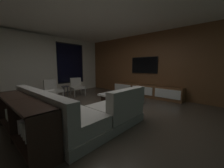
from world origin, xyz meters
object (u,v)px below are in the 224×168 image
at_px(side_stool, 65,88).
at_px(media_console, 145,91).
at_px(sectional_couch, 73,112).
at_px(coffee_table, 121,98).
at_px(mounted_tv, 144,65).
at_px(accent_chair_by_curtain, 52,89).
at_px(console_table_behind_couch, 22,117).
at_px(accent_chair_near_window, 77,86).
at_px(book_stack_on_coffee_table, 118,92).

relative_size(side_stool, media_console, 0.15).
relative_size(sectional_couch, coffee_table, 2.16).
height_order(side_stool, mounted_tv, mounted_tv).
bearing_deg(media_console, mounted_tv, 47.54).
bearing_deg(accent_chair_by_curtain, media_console, -39.25).
bearing_deg(console_table_behind_couch, side_stool, 49.58).
xyz_separation_m(sectional_couch, accent_chair_by_curtain, (0.69, 2.60, 0.14)).
bearing_deg(coffee_table, accent_chair_near_window, 95.97).
bearing_deg(coffee_table, console_table_behind_couch, -177.51).
distance_m(accent_chair_near_window, side_stool, 0.54).
xyz_separation_m(book_stack_on_coffee_table, accent_chair_near_window, (-0.24, 2.17, 0.04)).
bearing_deg(book_stack_on_coffee_table, sectional_couch, -168.48).
relative_size(sectional_couch, mounted_tv, 2.03).
distance_m(sectional_couch, book_stack_on_coffee_table, 2.07).
height_order(sectional_couch, coffee_table, sectional_couch).
distance_m(accent_chair_near_window, console_table_behind_couch, 3.66).
height_order(coffee_table, console_table_behind_couch, console_table_behind_couch).
xyz_separation_m(sectional_couch, media_console, (3.64, 0.18, -0.04)).
bearing_deg(media_console, sectional_couch, -177.14).
height_order(media_console, mounted_tv, mounted_tv).
bearing_deg(side_stool, book_stack_on_coffee_table, -71.52).
xyz_separation_m(accent_chair_near_window, mounted_tv, (2.03, -2.21, 0.92)).
height_order(sectional_couch, accent_chair_by_curtain, sectional_couch).
relative_size(book_stack_on_coffee_table, accent_chair_by_curtain, 0.38).
xyz_separation_m(accent_chair_near_window, media_console, (1.85, -2.41, -0.18)).
xyz_separation_m(book_stack_on_coffee_table, console_table_behind_couch, (-2.94, -0.29, 0.01)).
bearing_deg(coffee_table, book_stack_on_coffee_table, 92.41).
xyz_separation_m(book_stack_on_coffee_table, accent_chair_by_curtain, (-1.34, 2.18, 0.04)).
relative_size(accent_chair_by_curtain, media_console, 0.25).
height_order(sectional_couch, console_table_behind_couch, sectional_couch).
distance_m(coffee_table, accent_chair_near_window, 2.36).
distance_m(book_stack_on_coffee_table, accent_chair_by_curtain, 2.56).
distance_m(side_stool, mounted_tv, 3.58).
bearing_deg(accent_chair_by_curtain, coffee_table, -59.99).
distance_m(book_stack_on_coffee_table, media_console, 1.63).
bearing_deg(media_console, coffee_table, 177.34).
bearing_deg(coffee_table, sectional_couch, -172.84).
relative_size(book_stack_on_coffee_table, console_table_behind_couch, 0.14).
relative_size(media_console, console_table_behind_couch, 1.48).
bearing_deg(side_stool, console_table_behind_couch, -130.42).
relative_size(side_stool, mounted_tv, 0.37).
bearing_deg(accent_chair_by_curtain, mounted_tv, -35.25).
relative_size(sectional_couch, console_table_behind_couch, 1.19).
height_order(coffee_table, accent_chair_near_window, accent_chair_near_window).
relative_size(sectional_couch, book_stack_on_coffee_table, 8.34).
xyz_separation_m(accent_chair_by_curtain, console_table_behind_couch, (-1.60, -2.47, -0.03)).
relative_size(coffee_table, book_stack_on_coffee_table, 3.87).
height_order(book_stack_on_coffee_table, mounted_tv, mounted_tv).
bearing_deg(mounted_tv, media_console, -132.46).
bearing_deg(side_stool, accent_chair_near_window, -11.09).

